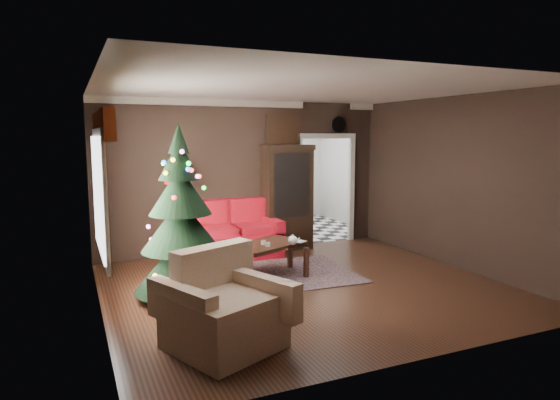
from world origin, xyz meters
name	(u,v)px	position (x,y,z in m)	size (l,w,h in m)	color
floor	(305,287)	(0.00, 0.00, 0.00)	(5.50, 5.50, 0.00)	black
ceiling	(307,88)	(0.00, 0.00, 2.80)	(5.50, 5.50, 0.00)	white
wall_back	(246,176)	(0.00, 2.50, 1.40)	(5.50, 5.50, 0.00)	black
wall_front	(427,217)	(0.00, -2.50, 1.40)	(5.50, 5.50, 0.00)	black
wall_left	(97,201)	(-2.75, 0.00, 1.40)	(5.50, 5.50, 0.00)	black
wall_right	(457,182)	(2.75, 0.00, 1.40)	(5.50, 5.50, 0.00)	black
doorway	(325,191)	(1.70, 2.50, 1.05)	(1.10, 0.10, 2.10)	silver
left_window	(99,194)	(-2.71, 0.20, 1.45)	(0.05, 1.60, 1.40)	white
valance	(103,126)	(-2.63, 0.20, 2.27)	(0.12, 2.10, 0.35)	maroon
kitchen_floor	(293,229)	(1.70, 4.00, 0.00)	(3.00, 3.00, 0.00)	white
kitchen_window	(269,154)	(1.70, 5.45, 1.70)	(0.70, 0.06, 0.70)	white
rug	(275,275)	(-0.16, 0.71, 0.01)	(2.44, 1.78, 0.01)	#604C59
loveseat	(233,230)	(-0.40, 2.05, 0.50)	(1.70, 0.90, 1.00)	maroon
curio_cabinet	(287,200)	(0.75, 2.27, 0.95)	(0.90, 0.45, 1.90)	black
floor_lamp	(173,218)	(-1.52, 1.77, 0.83)	(0.25, 0.25, 1.51)	black
christmas_tree	(181,221)	(-1.72, 0.23, 1.05)	(1.25, 1.25, 2.38)	black
armchair	(224,304)	(-1.66, -1.46, 0.46)	(1.03, 1.03, 1.05)	tan
coffee_table	(267,259)	(-0.31, 0.69, 0.27)	(1.14, 0.68, 0.51)	black
teapot	(293,240)	(0.00, 0.42, 0.60)	(0.16, 0.16, 0.15)	white
cup_a	(263,242)	(-0.39, 0.65, 0.56)	(0.07, 0.07, 0.06)	#E8E5C5
cup_b	(268,244)	(-0.38, 0.49, 0.56)	(0.07, 0.07, 0.06)	silver
book	(294,236)	(0.09, 0.56, 0.64)	(0.16, 0.02, 0.22)	tan
wall_clock	(338,124)	(1.95, 2.45, 2.38)	(0.32, 0.32, 0.06)	white
painting	(283,131)	(0.75, 2.46, 2.25)	(0.62, 0.05, 0.52)	tan
kitchen_counter	(273,203)	(1.70, 5.20, 0.45)	(1.80, 0.60, 0.90)	white
kitchen_table	(287,216)	(1.40, 3.70, 0.38)	(0.70, 0.70, 0.75)	brown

